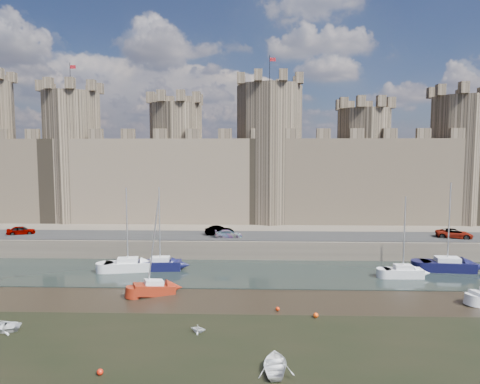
% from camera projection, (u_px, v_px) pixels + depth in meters
% --- Properties ---
extents(ground, '(160.00, 160.00, 0.00)m').
position_uv_depth(ground, '(263.00, 382.00, 26.56)').
color(ground, black).
rests_on(ground, ground).
extents(water_channel, '(160.00, 12.00, 0.08)m').
position_uv_depth(water_channel, '(259.00, 273.00, 50.44)').
color(water_channel, black).
rests_on(water_channel, ground).
extents(quay, '(160.00, 60.00, 2.50)m').
position_uv_depth(quay, '(257.00, 217.00, 86.17)').
color(quay, '#4C443A').
rests_on(quay, ground).
extents(road, '(160.00, 7.00, 0.10)m').
position_uv_depth(road, '(258.00, 236.00, 60.17)').
color(road, black).
rests_on(road, quay).
extents(castle, '(108.50, 11.00, 29.00)m').
position_uv_depth(castle, '(254.00, 168.00, 73.30)').
color(castle, '#42382B').
rests_on(castle, quay).
extents(car_0, '(3.99, 2.56, 1.27)m').
position_uv_depth(car_0, '(21.00, 230.00, 61.16)').
color(car_0, gray).
rests_on(car_0, quay).
extents(car_1, '(4.24, 2.52, 1.32)m').
position_uv_depth(car_1, '(219.00, 231.00, 60.89)').
color(car_1, gray).
rests_on(car_1, quay).
extents(car_2, '(3.87, 1.85, 1.09)m').
position_uv_depth(car_2, '(228.00, 234.00, 58.92)').
color(car_2, gray).
rests_on(car_2, quay).
extents(car_3, '(5.11, 3.31, 1.31)m').
position_uv_depth(car_3, '(454.00, 234.00, 58.60)').
color(car_3, gray).
rests_on(car_3, quay).
extents(sailboat_0, '(5.65, 3.04, 10.02)m').
position_uv_depth(sailboat_0, '(128.00, 265.00, 51.20)').
color(sailboat_0, silver).
rests_on(sailboat_0, ground).
extents(sailboat_1, '(5.14, 2.31, 10.04)m').
position_uv_depth(sailboat_1, '(160.00, 264.00, 51.69)').
color(sailboat_1, black).
rests_on(sailboat_1, ground).
extents(sailboat_2, '(4.30, 1.70, 9.25)m').
position_uv_depth(sailboat_2, '(403.00, 271.00, 48.52)').
color(sailboat_2, silver).
rests_on(sailboat_2, ground).
extents(sailboat_3, '(6.23, 2.88, 10.59)m').
position_uv_depth(sailboat_3, '(447.00, 265.00, 51.21)').
color(sailboat_3, black).
rests_on(sailboat_3, ground).
extents(sailboat_4, '(4.38, 3.16, 9.56)m').
position_uv_depth(sailboat_4, '(154.00, 288.00, 42.78)').
color(sailboat_4, maroon).
rests_on(sailboat_4, ground).
extents(dinghy_2, '(2.43, 3.32, 0.67)m').
position_uv_depth(dinghy_2, '(275.00, 366.00, 27.82)').
color(dinghy_2, silver).
rests_on(dinghy_2, ground).
extents(dinghy_3, '(1.35, 1.21, 0.64)m').
position_uv_depth(dinghy_3, '(198.00, 329.00, 33.77)').
color(dinghy_3, silver).
rests_on(dinghy_3, ground).
extents(buoy_0, '(0.41, 0.41, 0.41)m').
position_uv_depth(buoy_0, '(100.00, 372.00, 27.33)').
color(buoy_0, red).
rests_on(buoy_0, ground).
extents(buoy_1, '(0.38, 0.38, 0.38)m').
position_uv_depth(buoy_1, '(278.00, 309.00, 38.44)').
color(buoy_1, red).
rests_on(buoy_1, ground).
extents(buoy_3, '(0.44, 0.44, 0.44)m').
position_uv_depth(buoy_3, '(316.00, 315.00, 36.85)').
color(buoy_3, '#FF470B').
rests_on(buoy_3, ground).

